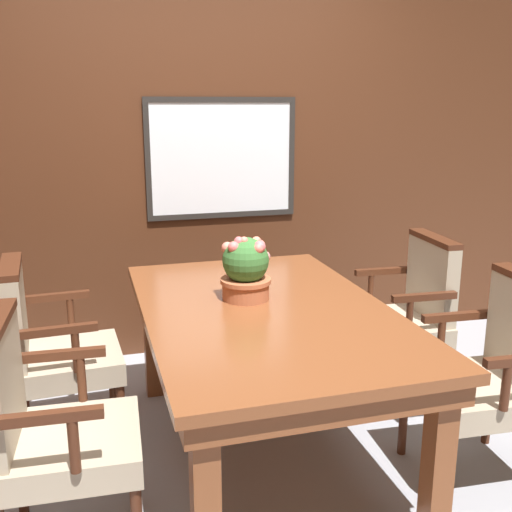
{
  "coord_description": "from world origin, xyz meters",
  "views": [
    {
      "loc": [
        -0.73,
        -2.25,
        1.62
      ],
      "look_at": [
        0.01,
        0.33,
        0.93
      ],
      "focal_mm": 42.0,
      "sensor_mm": 36.0,
      "label": 1
    }
  ],
  "objects_px": {
    "chair_left_near": "(47,425)",
    "chair_right_far": "(407,311)",
    "dining_table": "(265,327)",
    "chair_right_near": "(493,370)",
    "chair_left_far": "(50,346)",
    "potted_plant": "(246,268)"
  },
  "relations": [
    {
      "from": "chair_left_far",
      "to": "potted_plant",
      "type": "distance_m",
      "value": 1.02
    },
    {
      "from": "dining_table",
      "to": "chair_right_near",
      "type": "xyz_separation_m",
      "value": [
        0.91,
        -0.41,
        -0.15
      ]
    },
    {
      "from": "chair_left_far",
      "to": "potted_plant",
      "type": "bearing_deg",
      "value": -109.79
    },
    {
      "from": "chair_right_near",
      "to": "chair_left_far",
      "type": "relative_size",
      "value": 1.0
    },
    {
      "from": "dining_table",
      "to": "chair_left_near",
      "type": "bearing_deg",
      "value": -159.0
    },
    {
      "from": "chair_right_near",
      "to": "chair_left_far",
      "type": "distance_m",
      "value": 2.04
    },
    {
      "from": "chair_right_near",
      "to": "chair_left_near",
      "type": "xyz_separation_m",
      "value": [
        -1.84,
        0.06,
        0.0
      ]
    },
    {
      "from": "chair_right_near",
      "to": "chair_right_far",
      "type": "relative_size",
      "value": 1.0
    },
    {
      "from": "dining_table",
      "to": "potted_plant",
      "type": "xyz_separation_m",
      "value": [
        -0.05,
        0.14,
        0.24
      ]
    },
    {
      "from": "chair_right_far",
      "to": "chair_left_near",
      "type": "relative_size",
      "value": 1.0
    },
    {
      "from": "chair_right_far",
      "to": "potted_plant",
      "type": "bearing_deg",
      "value": -72.85
    },
    {
      "from": "chair_left_near",
      "to": "chair_left_far",
      "type": "xyz_separation_m",
      "value": [
        -0.02,
        0.77,
        0.0
      ]
    },
    {
      "from": "chair_left_far",
      "to": "potted_plant",
      "type": "xyz_separation_m",
      "value": [
        0.9,
        -0.27,
        0.39
      ]
    },
    {
      "from": "dining_table",
      "to": "chair_left_near",
      "type": "relative_size",
      "value": 1.88
    },
    {
      "from": "chair_right_near",
      "to": "chair_left_near",
      "type": "height_order",
      "value": "same"
    },
    {
      "from": "chair_right_far",
      "to": "chair_left_far",
      "type": "bearing_deg",
      "value": -87.28
    },
    {
      "from": "chair_left_near",
      "to": "potted_plant",
      "type": "distance_m",
      "value": 1.08
    },
    {
      "from": "chair_left_near",
      "to": "chair_right_far",
      "type": "bearing_deg",
      "value": -65.52
    },
    {
      "from": "chair_right_far",
      "to": "potted_plant",
      "type": "relative_size",
      "value": 3.02
    },
    {
      "from": "chair_left_near",
      "to": "chair_right_near",
      "type": "bearing_deg",
      "value": -88.74
    },
    {
      "from": "dining_table",
      "to": "potted_plant",
      "type": "height_order",
      "value": "potted_plant"
    },
    {
      "from": "chair_right_far",
      "to": "potted_plant",
      "type": "distance_m",
      "value": 1.1
    }
  ]
}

